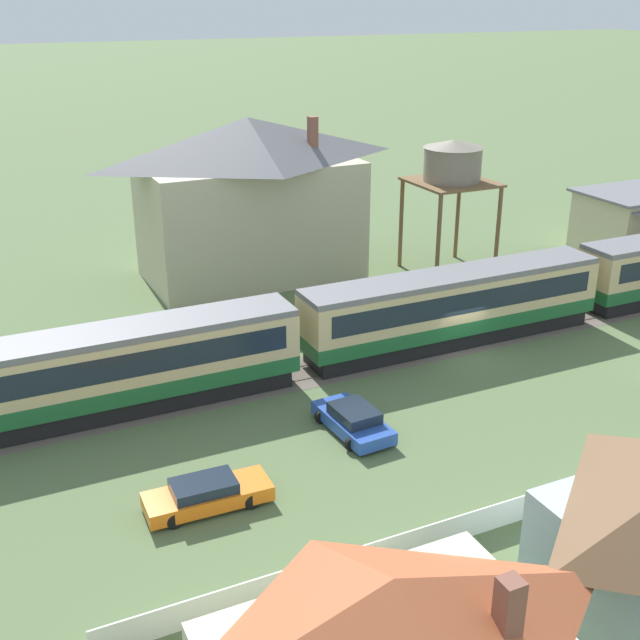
{
  "coord_description": "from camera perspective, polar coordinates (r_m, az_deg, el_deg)",
  "views": [
    {
      "loc": [
        -23.81,
        -32.42,
        18.09
      ],
      "look_at": [
        -7.51,
        1.98,
        2.44
      ],
      "focal_mm": 45.0,
      "sensor_mm": 36.0,
      "label": 1
    }
  ],
  "objects": [
    {
      "name": "ground_plane",
      "position": [
        44.1,
        9.97,
        -2.23
      ],
      "size": [
        600.0,
        600.0,
        0.0
      ],
      "primitive_type": "plane",
      "color": "#566B42"
    },
    {
      "name": "parked_car_orange",
      "position": [
        31.13,
        -8.04,
        -12.16
      ],
      "size": [
        4.82,
        1.86,
        1.18
      ],
      "rotation": [
        0.0,
        0.0,
        -0.03
      ],
      "color": "orange",
      "rests_on": "ground_plane"
    },
    {
      "name": "station_house_grey_roof",
      "position": [
        53.8,
        -5.02,
        8.73
      ],
      "size": [
        14.97,
        8.51,
        10.67
      ],
      "color": "#BCB293",
      "rests_on": "ground_plane"
    },
    {
      "name": "yard_tree_1",
      "position": [
        58.9,
        -6.99,
        7.81
      ],
      "size": [
        3.1,
        3.1,
        5.06
      ],
      "color": "brown",
      "rests_on": "ground_plane"
    },
    {
      "name": "passenger_train",
      "position": [
        44.49,
        9.75,
        1.17
      ],
      "size": [
        55.27,
        2.9,
        4.08
      ],
      "color": "#1E6033",
      "rests_on": "ground_plane"
    },
    {
      "name": "parked_car_blue",
      "position": [
        35.6,
        2.38,
        -7.12
      ],
      "size": [
        2.47,
        4.41,
        1.24
      ],
      "rotation": [
        0.0,
        0.0,
        1.63
      ],
      "color": "#284CA8",
      "rests_on": "ground_plane"
    },
    {
      "name": "picket_fence_front",
      "position": [
        29.22,
        8.32,
        -14.88
      ],
      "size": [
        23.93,
        0.06,
        1.05
      ],
      "primitive_type": "cube",
      "color": "white",
      "rests_on": "ground_plane"
    },
    {
      "name": "water_tower",
      "position": [
        54.83,
        9.4,
        10.81
      ],
      "size": [
        5.22,
        5.22,
        9.07
      ],
      "color": "brown",
      "rests_on": "ground_plane"
    },
    {
      "name": "railway_track",
      "position": [
        45.02,
        8.93,
        -1.62
      ],
      "size": [
        114.96,
        3.6,
        0.04
      ],
      "color": "#665B51",
      "rests_on": "ground_plane"
    }
  ]
}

